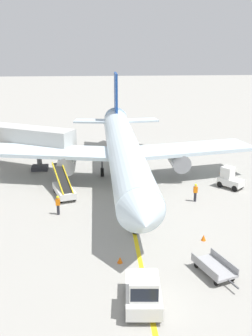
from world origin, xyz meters
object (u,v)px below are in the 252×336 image
at_px(pushback_tug, 143,292).
at_px(baggage_tug_near_wing, 230,179).
at_px(safety_cone_nose_right, 120,260).
at_px(jet_bridge, 15,137).
at_px(baggage_cart_loaded, 214,267).
at_px(ground_crew_wing_walker, 58,204).
at_px(belt_loader_forward_hold, 64,188).
at_px(safety_cone_nose_left, 221,172).
at_px(safety_cone_wingtip_right, 204,238).
at_px(ground_crew_marshaller, 195,192).
at_px(airliner, 123,149).

height_order(pushback_tug, baggage_tug_near_wing, pushback_tug).
bearing_deg(pushback_tug, safety_cone_nose_right, 102.10).
xyz_separation_m(jet_bridge, pushback_tug, (11.69, -26.33, -2.55)).
height_order(baggage_cart_loaded, ground_crew_wing_walker, ground_crew_wing_walker).
height_order(belt_loader_forward_hold, safety_cone_nose_left, belt_loader_forward_hold).
relative_size(ground_crew_wing_walker, safety_cone_nose_right, 3.86).
bearing_deg(baggage_tug_near_wing, safety_cone_wingtip_right, -117.30).
bearing_deg(jet_bridge, baggage_tug_near_wing, -20.98).
height_order(baggage_cart_loaded, ground_crew_marshaller, ground_crew_marshaller).
bearing_deg(baggage_cart_loaded, baggage_tug_near_wing, 68.16).
bearing_deg(belt_loader_forward_hold, safety_cone_nose_right, -69.38).
distance_m(jet_bridge, safety_cone_wingtip_right, 25.83).
bearing_deg(ground_crew_marshaller, safety_cone_nose_right, -127.04).
bearing_deg(baggage_tug_near_wing, ground_crew_wing_walker, -162.48).
height_order(airliner, safety_cone_nose_left, airliner).
xyz_separation_m(baggage_tug_near_wing, ground_crew_wing_walker, (-16.46, -5.20, -0.02)).
distance_m(jet_bridge, safety_cone_nose_right, 24.46).
relative_size(jet_bridge, baggage_cart_loaded, 3.31).
relative_size(baggage_cart_loaded, safety_cone_nose_left, 8.66).
distance_m(jet_bridge, safety_cone_nose_left, 23.65).
bearing_deg(belt_loader_forward_hold, safety_cone_wingtip_right, -41.32).
xyz_separation_m(baggage_tug_near_wing, ground_crew_marshaller, (-4.27, -3.24, -0.02)).
bearing_deg(pushback_tug, jet_bridge, 113.93).
distance_m(airliner, jet_bridge, 13.32).
xyz_separation_m(airliner, baggage_tug_near_wing, (10.39, -2.93, -2.49)).
height_order(belt_loader_forward_hold, safety_cone_wingtip_right, belt_loader_forward_hold).
bearing_deg(safety_cone_nose_right, safety_cone_nose_left, 54.75).
height_order(airliner, belt_loader_forward_hold, airliner).
xyz_separation_m(baggage_tug_near_wing, belt_loader_forward_hold, (-16.29, -1.03, -0.15)).
height_order(jet_bridge, baggage_cart_loaded, jet_bridge).
bearing_deg(belt_loader_forward_hold, ground_crew_marshaller, -10.42).
height_order(airliner, safety_cone_wingtip_right, airliner).
bearing_deg(safety_cone_nose_right, baggage_cart_loaded, -16.74).
relative_size(jet_bridge, baggage_tug_near_wing, 4.70).
height_order(airliner, safety_cone_nose_right, airliner).
height_order(pushback_tug, baggage_cart_loaded, pushback_tug).
height_order(jet_bridge, ground_crew_marshaller, jet_bridge).
bearing_deg(ground_crew_wing_walker, baggage_cart_loaded, -42.69).
distance_m(pushback_tug, baggage_cart_loaded, 5.60).
bearing_deg(baggage_tug_near_wing, ground_crew_marshaller, -142.78).
relative_size(safety_cone_nose_left, safety_cone_wingtip_right, 1.00).
bearing_deg(jet_bridge, belt_loader_forward_hold, -57.48).
distance_m(jet_bridge, baggage_cart_loaded, 28.85).
relative_size(jet_bridge, ground_crew_wing_walker, 7.41).
height_order(airliner, ground_crew_marshaller, airliner).
xyz_separation_m(baggage_tug_near_wing, safety_cone_nose_right, (-11.74, -13.14, -0.71)).
relative_size(jet_bridge, safety_cone_nose_right, 28.62).
bearing_deg(safety_cone_wingtip_right, pushback_tug, -126.51).
height_order(jet_bridge, belt_loader_forward_hold, jet_bridge).
distance_m(ground_crew_marshaller, ground_crew_wing_walker, 12.34).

